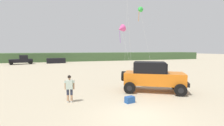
# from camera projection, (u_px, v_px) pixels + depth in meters

# --- Properties ---
(ground_plane) EXTENTS (220.00, 220.00, 0.00)m
(ground_plane) POSITION_uv_depth(u_px,v_px,m) (139.00, 117.00, 8.06)
(ground_plane) COLOR #C1B293
(dune_ridge) EXTENTS (90.00, 8.93, 2.27)m
(dune_ridge) POSITION_uv_depth(u_px,v_px,m) (59.00, 57.00, 48.05)
(dune_ridge) COLOR #426038
(dune_ridge) RESTS_ON ground_plane
(jeep) EXTENTS (4.98, 4.22, 2.26)m
(jeep) POSITION_uv_depth(u_px,v_px,m) (153.00, 76.00, 12.92)
(jeep) COLOR orange
(jeep) RESTS_ON ground_plane
(person_watching) EXTENTS (0.61, 0.38, 1.67)m
(person_watching) POSITION_uv_depth(u_px,v_px,m) (70.00, 87.00, 10.24)
(person_watching) COLOR tan
(person_watching) RESTS_ON ground_plane
(cooler_box) EXTENTS (0.63, 0.48, 0.38)m
(cooler_box) POSITION_uv_depth(u_px,v_px,m) (130.00, 100.00, 10.21)
(cooler_box) COLOR #23519E
(cooler_box) RESTS_ON ground_plane
(distant_pickup) EXTENTS (4.91, 3.33, 1.98)m
(distant_pickup) POSITION_uv_depth(u_px,v_px,m) (22.00, 60.00, 37.10)
(distant_pickup) COLOR black
(distant_pickup) RESTS_ON ground_plane
(distant_sedan) EXTENTS (4.34, 2.09, 1.20)m
(distant_sedan) POSITION_uv_depth(u_px,v_px,m) (56.00, 61.00, 40.02)
(distant_sedan) COLOR black
(distant_sedan) RESTS_ON ground_plane
(kite_yellow_diamond) EXTENTS (1.74, 6.38, 7.15)m
(kite_yellow_diamond) POSITION_uv_depth(u_px,v_px,m) (121.00, 29.00, 26.13)
(kite_yellow_diamond) COLOR #E04C93
(kite_yellow_diamond) RESTS_ON ground_plane
(kite_orange_streamer) EXTENTS (1.26, 3.11, 9.28)m
(kite_orange_streamer) POSITION_uv_depth(u_px,v_px,m) (140.00, 10.00, 23.71)
(kite_orange_streamer) COLOR green
(kite_orange_streamer) RESTS_ON ground_plane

